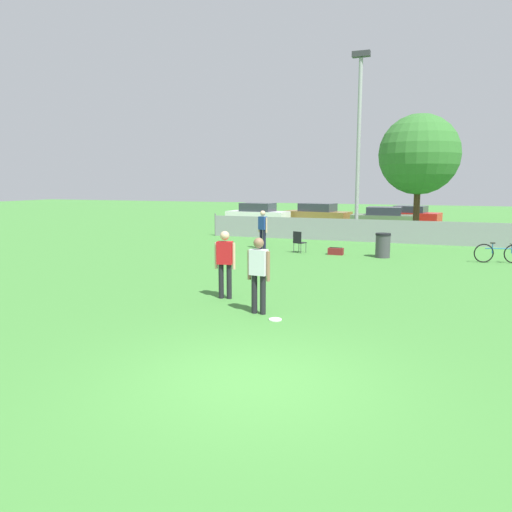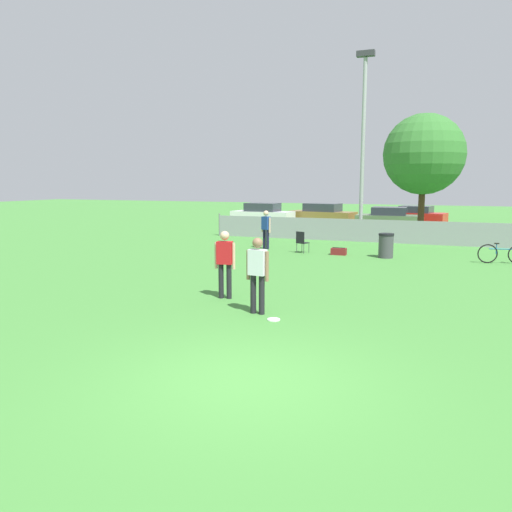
# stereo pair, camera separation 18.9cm
# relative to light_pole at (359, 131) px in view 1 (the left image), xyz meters

# --- Properties ---
(ground_plane) EXTENTS (120.00, 120.00, 0.00)m
(ground_plane) POSITION_rel_light_pole_xyz_m (1.91, -19.97, -5.49)
(ground_plane) COLOR #428438
(fence_backline) EXTENTS (18.49, 0.07, 1.21)m
(fence_backline) POSITION_rel_light_pole_xyz_m (1.91, -1.97, -4.93)
(fence_backline) COLOR gray
(fence_backline) RESTS_ON ground_plane
(light_pole) EXTENTS (0.90, 0.36, 9.42)m
(light_pole) POSITION_rel_light_pole_xyz_m (0.00, 0.00, 0.00)
(light_pole) COLOR #9E9EA3
(light_pole) RESTS_ON ground_plane
(tree_near_pole) EXTENTS (4.04, 4.04, 6.30)m
(tree_near_pole) POSITION_rel_light_pole_xyz_m (2.98, 0.44, -1.22)
(tree_near_pole) COLOR #4C331E
(tree_near_pole) RESTS_ON ground_plane
(player_thrower_red) EXTENTS (0.54, 0.27, 1.70)m
(player_thrower_red) POSITION_rel_light_pole_xyz_m (-0.65, -15.30, -4.50)
(player_thrower_red) COLOR black
(player_thrower_red) RESTS_ON ground_plane
(player_receiver_white) EXTENTS (0.54, 0.25, 1.70)m
(player_receiver_white) POSITION_rel_light_pole_xyz_m (0.66, -16.37, -4.50)
(player_receiver_white) COLOR black
(player_receiver_white) RESTS_ON ground_plane
(spectator_in_blue) EXTENTS (0.49, 0.35, 1.68)m
(spectator_in_blue) POSITION_rel_light_pole_xyz_m (-3.00, -6.18, -4.52)
(spectator_in_blue) COLOR #191933
(spectator_in_blue) RESTS_ON ground_plane
(frisbee_disc) EXTENTS (0.28, 0.28, 0.03)m
(frisbee_disc) POSITION_rel_light_pole_xyz_m (1.17, -16.73, -5.47)
(frisbee_disc) COLOR white
(frisbee_disc) RESTS_ON ground_plane
(folding_chair_sideline) EXTENTS (0.52, 0.52, 0.89)m
(folding_chair_sideline) POSITION_rel_light_pole_xyz_m (-1.19, -6.78, -4.98)
(folding_chair_sideline) COLOR #333338
(folding_chair_sideline) RESTS_ON ground_plane
(bicycle_sideline) EXTENTS (1.69, 0.49, 0.74)m
(bicycle_sideline) POSITION_rel_light_pole_xyz_m (6.28, -6.70, -5.13)
(bicycle_sideline) COLOR black
(bicycle_sideline) RESTS_ON ground_plane
(trash_bin) EXTENTS (0.59, 0.59, 0.95)m
(trash_bin) POSITION_rel_light_pole_xyz_m (2.21, -6.85, -5.01)
(trash_bin) COLOR #3F3F44
(trash_bin) RESTS_ON ground_plane
(gear_bag_sideline) EXTENTS (0.60, 0.33, 0.29)m
(gear_bag_sideline) POSITION_rel_light_pole_xyz_m (0.35, -6.74, -5.35)
(gear_bag_sideline) COLOR maroon
(gear_bag_sideline) RESTS_ON ground_plane
(parked_car_white) EXTENTS (4.25, 1.99, 1.49)m
(parked_car_white) POSITION_rel_light_pole_xyz_m (-7.61, 5.37, -4.78)
(parked_car_white) COLOR black
(parked_car_white) RESTS_ON ground_plane
(parked_car_tan) EXTENTS (4.70, 2.49, 1.45)m
(parked_car_tan) POSITION_rel_light_pole_xyz_m (-3.85, 7.01, -4.79)
(parked_car_tan) COLOR black
(parked_car_tan) RESTS_ON ground_plane
(parked_car_olive) EXTENTS (4.04, 1.98, 1.36)m
(parked_car_olive) POSITION_rel_light_pole_xyz_m (0.79, 5.57, -4.82)
(parked_car_olive) COLOR black
(parked_car_olive) RESTS_ON ground_plane
(parked_car_red) EXTENTS (4.17, 2.48, 1.28)m
(parked_car_red) POSITION_rel_light_pole_xyz_m (2.10, 9.44, -4.85)
(parked_car_red) COLOR black
(parked_car_red) RESTS_ON ground_plane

